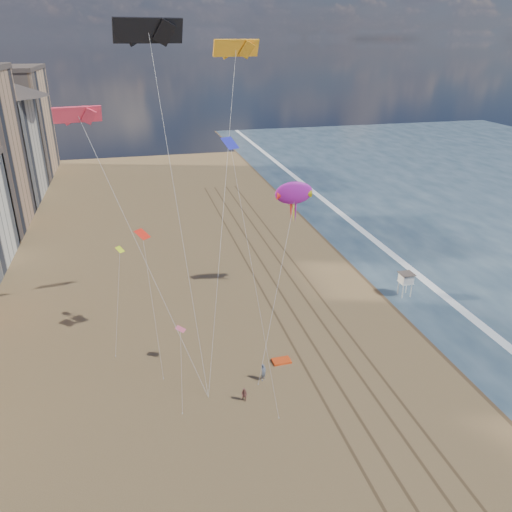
{
  "coord_description": "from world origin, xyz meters",
  "views": [
    {
      "loc": [
        -17.23,
        -26.33,
        32.99
      ],
      "look_at": [
        -4.3,
        26.0,
        9.5
      ],
      "focal_mm": 35.0,
      "sensor_mm": 36.0,
      "label": 1
    }
  ],
  "objects": [
    {
      "name": "ground",
      "position": [
        0.0,
        0.0,
        0.0
      ],
      "size": [
        260.0,
        260.0,
        0.0
      ],
      "primitive_type": "plane",
      "color": "brown",
      "rests_on": "ground"
    },
    {
      "name": "show_kite",
      "position": [
        2.85,
        34.13,
        14.34
      ],
      "size": [
        7.3,
        10.36,
        25.64
      ],
      "color": "#AF1BAC",
      "rests_on": "ground"
    },
    {
      "name": "small_kites",
      "position": [
        -13.61,
        23.41,
        15.62
      ],
      "size": [
        13.34,
        10.16,
        20.37
      ],
      "color": "#FC2515",
      "rests_on": "ground"
    },
    {
      "name": "kite_flyer_a",
      "position": [
        -6.16,
        15.23,
        0.95
      ],
      "size": [
        0.83,
        0.79,
        1.91
      ],
      "primitive_type": "imported",
      "rotation": [
        0.0,
        0.0,
        0.68
      ],
      "color": "slate",
      "rests_on": "ground"
    },
    {
      "name": "lifeguard_stand",
      "position": [
        17.75,
        28.76,
        2.65
      ],
      "size": [
        1.9,
        1.9,
        3.43
      ],
      "color": "silver",
      "rests_on": "ground"
    },
    {
      "name": "grounded_kite",
      "position": [
        -3.4,
        17.83,
        0.12
      ],
      "size": [
        2.08,
        1.37,
        0.23
      ],
      "primitive_type": "cube",
      "rotation": [
        0.0,
        0.0,
        0.04
      ],
      "color": "#FC4715",
      "rests_on": "ground"
    },
    {
      "name": "wet_sand",
      "position": [
        19.0,
        40.0,
        0.0
      ],
      "size": [
        260.0,
        260.0,
        0.0
      ],
      "primitive_type": "plane",
      "color": "#42301E",
      "rests_on": "ground"
    },
    {
      "name": "foam",
      "position": [
        23.2,
        40.0,
        0.0
      ],
      "size": [
        260.0,
        260.0,
        0.0
      ],
      "primitive_type": "plane",
      "color": "white",
      "rests_on": "ground"
    },
    {
      "name": "tracks",
      "position": [
        2.55,
        30.0,
        0.01
      ],
      "size": [
        7.68,
        120.0,
        0.01
      ],
      "color": "brown",
      "rests_on": "ground"
    },
    {
      "name": "kite_flyer_b",
      "position": [
        -8.84,
        12.44,
        0.72
      ],
      "size": [
        0.89,
        0.85,
        1.45
      ],
      "primitive_type": "imported",
      "rotation": [
        0.0,
        0.0,
        -0.61
      ],
      "color": "brown",
      "rests_on": "ground"
    },
    {
      "name": "parafoils",
      "position": [
        -13.8,
        25.08,
        31.79
      ],
      "size": [
        20.37,
        6.79,
        8.77
      ],
      "color": "black",
      "rests_on": "ground"
    }
  ]
}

